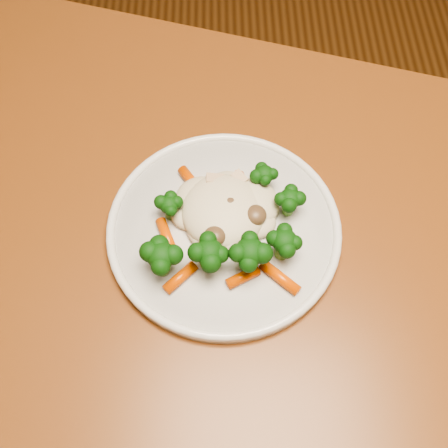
# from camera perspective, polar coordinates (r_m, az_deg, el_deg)

# --- Properties ---
(dining_table) EXTENTS (1.31, 1.06, 0.75)m
(dining_table) POSITION_cam_1_polar(r_m,az_deg,el_deg) (0.72, -7.02, -7.89)
(dining_table) COLOR brown
(dining_table) RESTS_ON ground
(plate) EXTENTS (0.26, 0.26, 0.01)m
(plate) POSITION_cam_1_polar(r_m,az_deg,el_deg) (0.64, 0.00, -0.60)
(plate) COLOR silver
(plate) RESTS_ON dining_table
(meal) EXTENTS (0.18, 0.17, 0.05)m
(meal) POSITION_cam_1_polar(r_m,az_deg,el_deg) (0.61, 0.28, 0.10)
(meal) COLOR beige
(meal) RESTS_ON plate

